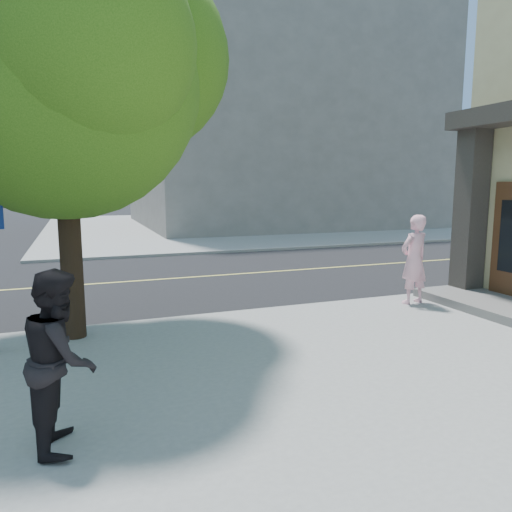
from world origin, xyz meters
name	(u,v)px	position (x,y,z in m)	size (l,w,h in m)	color
ground	(28,337)	(0.00, 0.00, 0.00)	(140.00, 140.00, 0.00)	black
road_ew	(44,288)	(0.00, 4.50, 0.01)	(140.00, 9.00, 0.01)	black
sidewalk_ne	(269,224)	(13.50, 21.50, 0.06)	(29.00, 25.00, 0.12)	gray
filler_ne	(273,121)	(14.00, 22.00, 7.12)	(18.00, 16.00, 14.00)	slate
man_on_phone	(414,259)	(7.90, -0.78, 1.11)	(0.72, 0.48, 1.99)	#FAAEC1
pedestrian	(60,359)	(0.72, -4.34, 1.03)	(0.88, 0.69, 1.82)	black
street_tree	(67,47)	(0.94, -0.66, 4.95)	(5.63, 5.12, 7.48)	black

